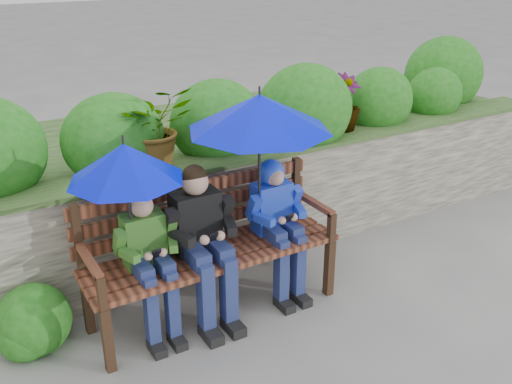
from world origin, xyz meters
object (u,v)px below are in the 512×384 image
boy_left (149,256)px  boy_middle (202,237)px  boy_right (277,216)px  umbrella_right (259,113)px  umbrella_left (125,162)px  park_bench (208,241)px

boy_left → boy_middle: bearing=-1.7°
boy_left → boy_right: bearing=0.5°
boy_left → boy_middle: 0.42m
boy_middle → umbrella_right: (0.53, 0.05, 0.86)m
umbrella_left → boy_middle: bearing=-8.6°
boy_left → boy_middle: size_ratio=0.91×
boy_middle → umbrella_right: umbrella_right is taller
park_bench → boy_right: 0.60m
boy_right → umbrella_left: 1.36m
park_bench → umbrella_left: bearing=-177.6°
umbrella_left → umbrella_right: umbrella_right is taller
park_bench → umbrella_right: 1.06m
umbrella_right → boy_middle: bearing=-174.1°
park_bench → boy_left: size_ratio=1.77×
umbrella_left → umbrella_right: (1.03, -0.02, 0.20)m
boy_right → umbrella_right: size_ratio=1.04×
boy_left → umbrella_right: umbrella_right is taller
park_bench → boy_middle: 0.17m
boy_middle → boy_left: bearing=178.3°
boy_left → boy_middle: (0.42, -0.01, 0.05)m
park_bench → boy_left: (-0.51, -0.09, 0.06)m
boy_middle → boy_right: boy_middle is taller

